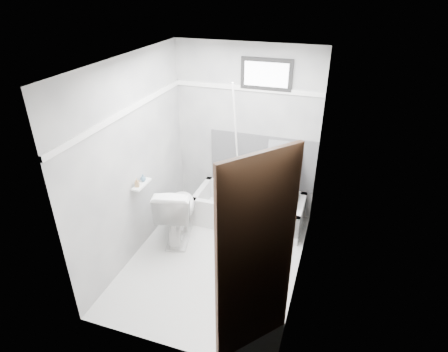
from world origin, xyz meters
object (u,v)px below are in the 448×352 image
at_px(toilet, 177,211).
at_px(office_chair, 278,185).
at_px(bathtub, 249,209).
at_px(door, 278,292).
at_px(soap_bottle_b, 143,178).
at_px(soap_bottle_a, 137,183).

bearing_deg(toilet, office_chair, -163.14).
bearing_deg(bathtub, door, -69.98).
bearing_deg(soap_bottle_b, door, -35.15).
xyz_separation_m(bathtub, soap_bottle_a, (-1.11, -1.00, 0.76)).
distance_m(office_chair, soap_bottle_a, 1.85).
height_order(toilet, soap_bottle_b, soap_bottle_b).
bearing_deg(soap_bottle_b, soap_bottle_a, -90.00).
bearing_deg(soap_bottle_a, toilet, 48.33).
bearing_deg(soap_bottle_a, soap_bottle_b, 90.00).
xyz_separation_m(soap_bottle_a, soap_bottle_b, (0.00, 0.14, -0.01)).
distance_m(bathtub, soap_bottle_b, 1.59).
relative_size(office_chair, soap_bottle_a, 9.57).
xyz_separation_m(toilet, soap_bottle_b, (-0.32, -0.22, 0.56)).
bearing_deg(door, office_chair, 100.85).
distance_m(office_chair, toilet, 1.38).
distance_m(bathtub, soap_bottle_a, 1.68).
bearing_deg(door, soap_bottle_a, 147.74).
distance_m(bathtub, office_chair, 0.57).
distance_m(bathtub, toilet, 1.04).
height_order(office_chair, door, door).
relative_size(bathtub, soap_bottle_a, 13.70).
bearing_deg(bathtub, soap_bottle_a, -138.17).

